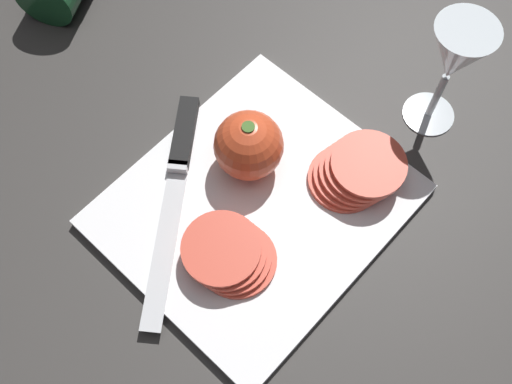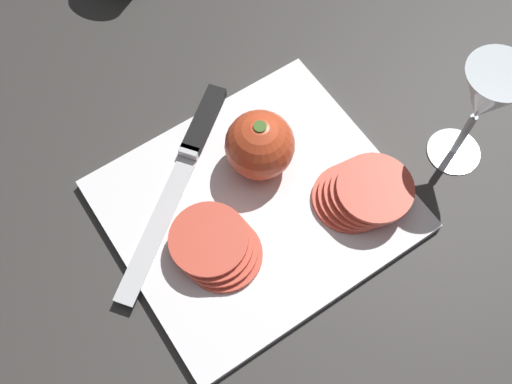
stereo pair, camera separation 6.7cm
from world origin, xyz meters
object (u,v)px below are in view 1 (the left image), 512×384
at_px(wine_glass, 455,58).
at_px(tomato_slice_stack_far, 357,171).
at_px(knife, 180,158).
at_px(tomato_slice_stack_near, 229,254).
at_px(whole_tomato, 249,145).

xyz_separation_m(wine_glass, tomato_slice_stack_far, (0.14, -0.01, -0.08)).
relative_size(knife, tomato_slice_stack_far, 2.28).
xyz_separation_m(knife, tomato_slice_stack_near, (0.05, 0.13, 0.01)).
relative_size(wine_glass, tomato_slice_stack_near, 1.54).
relative_size(wine_glass, tomato_slice_stack_far, 1.49).
bearing_deg(whole_tomato, wine_glass, 151.25).
xyz_separation_m(wine_glass, knife, (0.26, -0.18, -0.10)).
height_order(wine_glass, whole_tomato, wine_glass).
bearing_deg(knife, wine_glass, 108.98).
height_order(whole_tomato, knife, whole_tomato).
distance_m(wine_glass, knife, 0.33).
bearing_deg(whole_tomato, tomato_slice_stack_near, 33.12).
distance_m(whole_tomato, tomato_slice_stack_near, 0.13).
bearing_deg(tomato_slice_stack_far, knife, -53.94).
bearing_deg(tomato_slice_stack_near, whole_tomato, -146.88).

